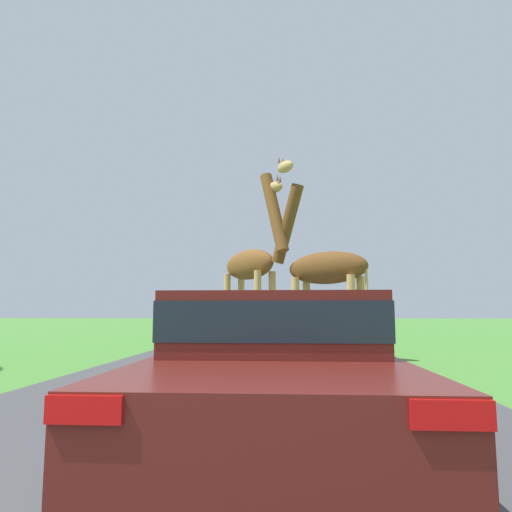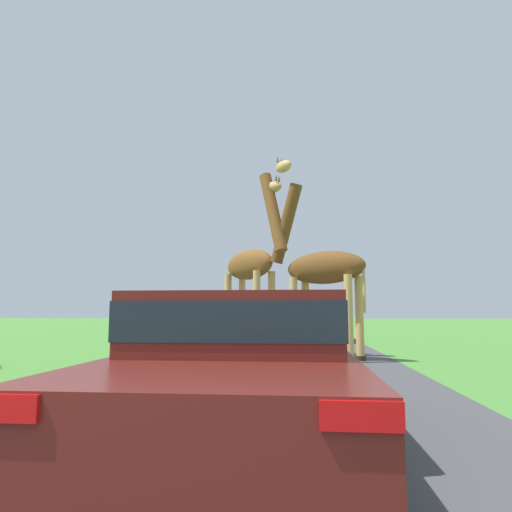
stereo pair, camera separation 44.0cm
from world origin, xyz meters
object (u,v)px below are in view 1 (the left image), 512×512
at_px(giraffe_companion, 321,269).
at_px(car_queue_left, 314,323).
at_px(car_lead_maroon, 275,358).
at_px(sign_post, 165,310).
at_px(car_queue_right, 269,317).
at_px(car_far_ahead, 232,319).
at_px(giraffe_near_road, 253,267).

height_order(giraffe_companion, car_queue_left, giraffe_companion).
relative_size(giraffe_companion, car_queue_left, 1.12).
xyz_separation_m(car_lead_maroon, sign_post, (-4.48, 12.96, 0.50)).
bearing_deg(car_queue_right, car_lead_maroon, -87.85).
distance_m(giraffe_companion, car_queue_right, 17.38).
bearing_deg(car_queue_left, car_lead_maroon, -94.98).
height_order(giraffe_companion, car_far_ahead, giraffe_companion).
relative_size(car_far_ahead, sign_post, 2.55).
xyz_separation_m(giraffe_companion, car_queue_right, (-1.87, 17.23, -1.36)).
bearing_deg(car_far_ahead, car_lead_maroon, -82.10).
relative_size(giraffe_companion, sign_post, 2.77).
bearing_deg(giraffe_near_road, giraffe_companion, 102.56).
bearing_deg(sign_post, car_queue_right, 72.19).
bearing_deg(giraffe_companion, car_queue_right, 37.73).
height_order(giraffe_near_road, car_lead_maroon, giraffe_near_road).
bearing_deg(car_queue_left, giraffe_near_road, -108.16).
bearing_deg(sign_post, giraffe_near_road, -52.33).
xyz_separation_m(car_queue_left, car_far_ahead, (-3.67, 3.12, 0.11)).
bearing_deg(giraffe_companion, car_queue_left, 29.35).
xyz_separation_m(car_queue_right, car_far_ahead, (-1.52, -6.63, -0.01)).
xyz_separation_m(giraffe_near_road, giraffe_companion, (1.74, -1.30, -0.21)).
bearing_deg(giraffe_companion, car_far_ahead, 49.27).
height_order(giraffe_companion, car_queue_right, giraffe_companion).
height_order(car_lead_maroon, sign_post, sign_post).
height_order(giraffe_near_road, car_queue_right, giraffe_near_road).
relative_size(car_lead_maroon, car_queue_left, 1.11).
distance_m(giraffe_near_road, car_queue_right, 16.01).
xyz_separation_m(car_queue_right, car_queue_left, (2.15, -9.74, -0.12)).
distance_m(car_queue_left, car_far_ahead, 4.82).
bearing_deg(giraffe_near_road, car_lead_maroon, 54.67).
distance_m(car_queue_right, sign_post, 11.70).
relative_size(car_lead_maroon, sign_post, 2.74).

